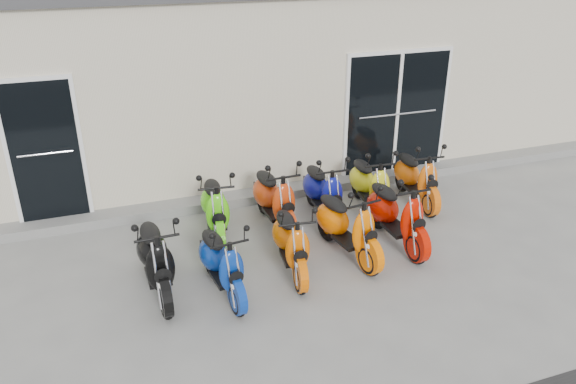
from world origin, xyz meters
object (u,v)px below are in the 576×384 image
(scooter_front_orange_a, at_px, (291,235))
(scooter_front_red, at_px, (397,206))
(scooter_back_extra, at_px, (417,171))
(scooter_front_blue, at_px, (221,255))
(scooter_back_blue, at_px, (323,185))
(scooter_back_red, at_px, (274,191))
(scooter_front_orange_b, at_px, (347,218))
(scooter_back_yellow, at_px, (370,178))
(scooter_back_green, at_px, (215,201))
(scooter_front_black, at_px, (155,250))

(scooter_front_orange_a, relative_size, scooter_front_red, 0.91)
(scooter_back_extra, bearing_deg, scooter_front_blue, -152.95)
(scooter_front_orange_a, bearing_deg, scooter_back_extra, 32.38)
(scooter_front_orange_a, xyz_separation_m, scooter_back_blue, (0.99, 1.27, 0.03))
(scooter_front_blue, distance_m, scooter_back_red, 1.82)
(scooter_front_orange_b, distance_m, scooter_back_blue, 1.16)
(scooter_front_red, height_order, scooter_back_yellow, scooter_front_red)
(scooter_front_orange_a, bearing_deg, scooter_back_green, 126.28)
(scooter_front_red, bearing_deg, scooter_front_orange_a, -175.06)
(scooter_front_orange_b, xyz_separation_m, scooter_back_green, (-1.57, 1.14, -0.01))
(scooter_front_black, relative_size, scooter_front_red, 0.98)
(scooter_front_orange_b, bearing_deg, scooter_back_red, 112.77)
(scooter_back_blue, bearing_deg, scooter_back_extra, 2.41)
(scooter_front_orange_a, xyz_separation_m, scooter_front_orange_b, (0.85, 0.12, 0.04))
(scooter_back_green, bearing_deg, scooter_front_orange_b, -29.20)
(scooter_back_extra, bearing_deg, scooter_front_red, -127.25)
(scooter_back_red, xyz_separation_m, scooter_back_extra, (2.47, 0.04, -0.03))
(scooter_back_green, relative_size, scooter_back_blue, 1.01)
(scooter_front_black, bearing_deg, scooter_back_red, 28.82)
(scooter_front_red, relative_size, scooter_back_yellow, 1.05)
(scooter_back_red, distance_m, scooter_back_extra, 2.47)
(scooter_front_blue, height_order, scooter_back_yellow, scooter_back_yellow)
(scooter_back_extra, bearing_deg, scooter_back_green, -174.63)
(scooter_front_blue, distance_m, scooter_front_red, 2.65)
(scooter_back_green, height_order, scooter_back_extra, scooter_back_green)
(scooter_front_black, height_order, scooter_front_blue, scooter_front_black)
(scooter_front_orange_b, xyz_separation_m, scooter_back_red, (-0.68, 1.11, 0.01))
(scooter_front_orange_b, relative_size, scooter_back_green, 1.02)
(scooter_front_blue, bearing_deg, scooter_front_red, 1.78)
(scooter_back_yellow, distance_m, scooter_back_extra, 0.85)
(scooter_front_orange_a, distance_m, scooter_front_orange_b, 0.86)
(scooter_back_green, xyz_separation_m, scooter_back_extra, (3.37, 0.01, -0.01))
(scooter_back_yellow, bearing_deg, scooter_front_red, -92.25)
(scooter_back_red, relative_size, scooter_back_yellow, 1.05)
(scooter_front_orange_a, bearing_deg, scooter_back_red, 88.42)
(scooter_front_blue, xyz_separation_m, scooter_front_orange_a, (0.97, 0.18, 0.01))
(scooter_front_orange_a, bearing_deg, scooter_back_blue, 58.84)
(scooter_front_red, distance_m, scooter_back_green, 2.61)
(scooter_front_blue, bearing_deg, scooter_front_black, 152.64)
(scooter_front_orange_a, relative_size, scooter_front_orange_b, 0.93)
(scooter_front_red, distance_m, scooter_back_blue, 1.27)
(scooter_front_blue, bearing_deg, scooter_back_yellow, 21.50)
(scooter_back_green, xyz_separation_m, scooter_back_red, (0.90, -0.03, 0.02))
(scooter_front_black, height_order, scooter_back_green, scooter_front_black)
(scooter_front_blue, xyz_separation_m, scooter_back_green, (0.25, 1.44, 0.04))
(scooter_front_orange_b, xyz_separation_m, scooter_back_blue, (0.13, 1.15, -0.01))
(scooter_back_red, xyz_separation_m, scooter_back_yellow, (1.62, 0.04, -0.03))
(scooter_back_green, distance_m, scooter_back_extra, 3.37)
(scooter_front_red, xyz_separation_m, scooter_back_extra, (0.99, 1.08, -0.03))
(scooter_front_orange_a, height_order, scooter_back_yellow, scooter_back_yellow)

